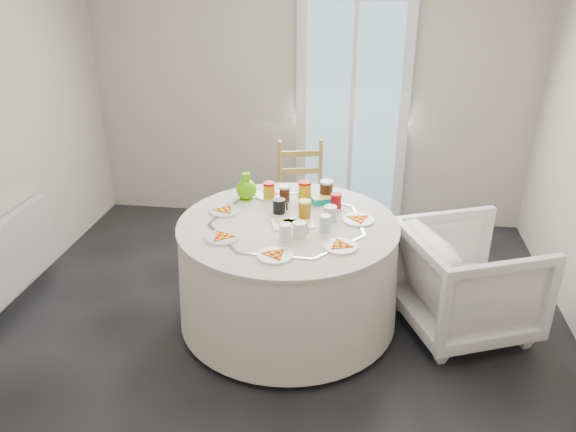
# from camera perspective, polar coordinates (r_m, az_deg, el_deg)

# --- Properties ---
(floor) EXTENTS (4.00, 4.00, 0.00)m
(floor) POSITION_cam_1_polar(r_m,az_deg,el_deg) (3.85, -1.40, -12.32)
(floor) COLOR black
(floor) RESTS_ON ground
(wall_back) EXTENTS (4.00, 0.02, 2.60)m
(wall_back) POSITION_cam_1_polar(r_m,az_deg,el_deg) (5.16, 2.12, 13.32)
(wall_back) COLOR #BCB5A3
(wall_back) RESTS_ON floor
(glass_door) EXTENTS (1.00, 0.08, 2.10)m
(glass_door) POSITION_cam_1_polar(r_m,az_deg,el_deg) (5.14, 6.52, 10.28)
(glass_door) COLOR silver
(glass_door) RESTS_ON floor
(radiator) EXTENTS (0.07, 1.00, 0.55)m
(radiator) POSITION_cam_1_polar(r_m,az_deg,el_deg) (4.50, -26.26, -3.58)
(radiator) COLOR silver
(radiator) RESTS_ON floor
(table) EXTENTS (1.49, 1.49, 0.75)m
(table) POSITION_cam_1_polar(r_m,az_deg,el_deg) (3.83, 0.00, -5.79)
(table) COLOR beige
(table) RESTS_ON floor
(wooden_chair) EXTENTS (0.49, 0.48, 0.92)m
(wooden_chair) POSITION_cam_1_polar(r_m,az_deg,el_deg) (4.79, 1.46, 2.03)
(wooden_chair) COLOR #AA9043
(wooden_chair) RESTS_ON floor
(armchair) EXTENTS (0.98, 1.01, 0.81)m
(armchair) POSITION_cam_1_polar(r_m,az_deg,el_deg) (3.93, 17.82, -5.97)
(armchair) COLOR white
(armchair) RESTS_ON floor
(place_settings) EXTENTS (1.43, 1.43, 0.02)m
(place_settings) POSITION_cam_1_polar(r_m,az_deg,el_deg) (3.64, 0.00, -0.43)
(place_settings) COLOR silver
(place_settings) RESTS_ON table
(jar_cluster) EXTENTS (0.60, 0.40, 0.16)m
(jar_cluster) POSITION_cam_1_polar(r_m,az_deg,el_deg) (3.89, 1.25, 2.09)
(jar_cluster) COLOR #A5671F
(jar_cluster) RESTS_ON table
(butter_tub) EXTENTS (0.16, 0.13, 0.05)m
(butter_tub) POSITION_cam_1_polar(r_m,az_deg,el_deg) (3.93, 3.41, 1.71)
(butter_tub) COLOR #02A5A1
(butter_tub) RESTS_ON table
(green_pitcher) EXTENTS (0.15, 0.15, 0.19)m
(green_pitcher) POSITION_cam_1_polar(r_m,az_deg,el_deg) (3.98, -4.27, 3.32)
(green_pitcher) COLOR #5FC208
(green_pitcher) RESTS_ON table
(cheese_platter) EXTENTS (0.30, 0.24, 0.03)m
(cheese_platter) POSITION_cam_1_polar(r_m,az_deg,el_deg) (3.62, 0.50, -0.58)
(cheese_platter) COLOR white
(cheese_platter) RESTS_ON table
(mugs_glasses) EXTENTS (0.80, 0.80, 0.12)m
(mugs_glasses) POSITION_cam_1_polar(r_m,az_deg,el_deg) (3.64, 1.59, 0.26)
(mugs_glasses) COLOR #A09C9C
(mugs_glasses) RESTS_ON table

